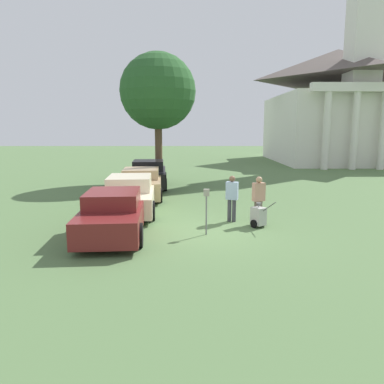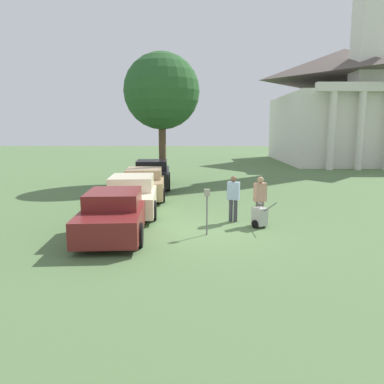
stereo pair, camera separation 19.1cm
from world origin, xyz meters
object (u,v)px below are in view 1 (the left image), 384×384
Objects in this scene: parked_car_cream at (132,195)px; parked_car_black at (150,175)px; parking_meter at (208,203)px; person_worker at (233,196)px; parked_car_tan at (143,183)px; church at (339,100)px; parked_car_maroon at (115,213)px; equipment_cart at (260,216)px; person_supervisor at (260,197)px.

parked_car_black is at bearing 85.59° from parked_car_cream.
parking_meter is at bearing -77.66° from parked_car_black.
person_worker is (3.90, -8.02, 0.23)m from parked_car_black.
parking_meter is 1.95m from person_worker.
parked_car_cream is 6.43m from parked_car_black.
parked_car_tan is 1.02× the size of parked_car_black.
parked_car_tan is 6.28m from person_worker.
parking_meter is at bearing -52.73° from parked_car_cream.
parked_car_black is 24.08m from church.
parked_car_black is 2.86× the size of person_worker.
church is at bearing 40.22° from parked_car_black.
parked_car_maroon is 3.19m from parked_car_cream.
person_worker is at bearing -55.96° from parked_car_tan.
parked_car_cream is at bearing 119.14° from equipment_cart.
parked_car_black is at bearing -45.07° from person_worker.
parked_car_maroon is at bearing 155.60° from equipment_cart.
parking_meter is 0.87× the size of person_supervisor.
parked_car_tan is 2.89× the size of person_supervisor.
parked_car_black is (-0.00, 6.43, 0.02)m from parked_car_cream.
parking_meter is 2.12m from equipment_cart.
parked_car_black reaches higher than parking_meter.
church reaches higher than parking_meter.
church is (16.72, 22.93, 5.33)m from parked_car_cream.
parked_car_tan reaches higher than equipment_cart.
person_worker is 1.67× the size of equipment_cart.
parked_car_tan is at bearing -68.00° from person_supervisor.
equipment_cart is 0.04× the size of church.
parked_car_black is 0.18× the size of church.
parked_car_tan is at bearing 113.87° from parking_meter.
parked_car_tan is 3.32× the size of parking_meter.
church reaches higher than parked_car_tan.
equipment_cart is (0.83, -0.77, -0.56)m from person_worker.
church reaches higher than person_worker.
parking_meter reaches higher than parked_car_maroon.
parked_car_black is 2.85× the size of person_supervisor.
parked_car_black reaches higher than parked_car_cream.
person_supervisor is at bearing 10.74° from parked_car_maroon.
person_supervisor is at bearing -25.92° from parked_car_cream.
parked_car_maroon is 0.96× the size of parked_car_cream.
equipment_cart is at bearing 26.81° from parking_meter.
parked_car_cream is at bearing -94.40° from parked_car_tan.
parked_car_tan is 3.11m from parked_car_black.
equipment_cart is (1.81, 0.91, -0.63)m from parking_meter.
equipment_cart is at bearing -115.35° from church.
parked_car_black is 9.61m from person_supervisor.
parked_car_maroon is at bearing -94.41° from parked_car_black.
equipment_cart is (4.73, -8.79, -0.32)m from parked_car_black.
parked_car_tan is 2.91× the size of person_worker.
parked_car_maroon is at bearing 178.24° from parking_meter.
parked_car_black is at bearing -80.65° from person_supervisor.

